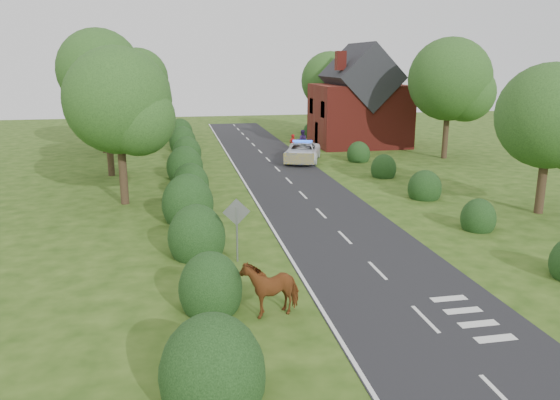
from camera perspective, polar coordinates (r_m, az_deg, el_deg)
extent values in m
plane|color=#264410|center=(20.77, 10.15, -7.31)|extent=(120.00, 120.00, 0.00)
cube|color=black|center=(34.56, 1.27, 1.68)|extent=(6.00, 70.00, 0.02)
cube|color=white|center=(14.41, 22.16, -18.47)|extent=(0.12, 1.80, 0.01)
cube|color=white|center=(17.42, 14.94, -11.90)|extent=(0.12, 1.80, 0.01)
cube|color=white|center=(20.76, 10.15, -7.25)|extent=(0.12, 1.80, 0.01)
cube|color=white|center=(24.30, 6.79, -3.89)|extent=(0.12, 1.80, 0.01)
cube|color=white|center=(27.97, 4.31, -1.38)|extent=(0.12, 1.80, 0.01)
cube|color=white|center=(31.71, 2.42, 0.54)|extent=(0.12, 1.80, 0.01)
cube|color=white|center=(35.51, 0.93, 2.05)|extent=(0.12, 1.80, 0.01)
cube|color=white|center=(39.35, -0.28, 3.27)|extent=(0.12, 1.80, 0.01)
cube|color=white|center=(43.22, -1.27, 4.27)|extent=(0.12, 1.80, 0.01)
cube|color=white|center=(47.12, -2.10, 5.10)|extent=(0.12, 1.80, 0.01)
cube|color=white|center=(51.02, -2.80, 5.81)|extent=(0.12, 1.80, 0.01)
cube|color=white|center=(54.95, -3.41, 6.41)|extent=(0.12, 1.80, 0.01)
cube|color=white|center=(58.88, -3.93, 6.93)|extent=(0.12, 1.80, 0.01)
cube|color=white|center=(62.82, -4.40, 7.39)|extent=(0.12, 1.80, 0.01)
cube|color=white|center=(66.77, -4.80, 7.79)|extent=(0.12, 1.80, 0.01)
cube|color=white|center=(34.07, -3.51, 1.50)|extent=(0.12, 70.00, 0.01)
cube|color=white|center=(16.91, 21.59, -13.31)|extent=(1.20, 0.35, 0.01)
cube|color=white|center=(17.58, 20.01, -12.06)|extent=(1.20, 0.35, 0.01)
cube|color=white|center=(18.27, 18.56, -10.89)|extent=(1.20, 0.35, 0.01)
cube|color=white|center=(18.98, 17.22, -9.81)|extent=(1.20, 0.35, 0.01)
ellipsoid|color=black|center=(12.91, -7.06, -17.65)|extent=(2.40, 2.52, 2.80)
ellipsoid|color=black|center=(17.41, -7.26, -9.22)|extent=(2.00, 2.10, 2.40)
ellipsoid|color=black|center=(22.05, -8.69, -3.91)|extent=(2.30, 2.41, 2.70)
ellipsoid|color=black|center=(26.82, -9.61, -0.46)|extent=(2.50, 2.62, 3.00)
ellipsoid|color=black|center=(31.72, -9.32, 1.59)|extent=(2.10, 2.20, 2.50)
ellipsoid|color=black|center=(36.59, -9.91, 3.40)|extent=(2.40, 2.52, 2.80)
ellipsoid|color=black|center=(42.51, -9.70, 4.84)|extent=(2.20, 2.31, 2.60)
ellipsoid|color=black|center=(48.44, -10.14, 6.00)|extent=(2.30, 2.41, 2.70)
ellipsoid|color=black|center=(54.38, -10.38, 6.91)|extent=(2.40, 2.52, 2.80)
ellipsoid|color=black|center=(26.76, 20.00, -1.85)|extent=(1.60, 1.68, 1.90)
ellipsoid|color=black|center=(31.94, 14.87, 1.18)|extent=(1.90, 2.00, 2.10)
ellipsoid|color=black|center=(37.27, 10.77, 3.21)|extent=(1.70, 1.78, 2.00)
ellipsoid|color=black|center=(42.91, 8.20, 4.76)|extent=(1.80, 1.89, 2.00)
ellipsoid|color=black|center=(56.12, 3.33, 7.12)|extent=(1.70, 1.78, 2.00)
cylinder|color=#332316|center=(30.60, -16.11, 3.22)|extent=(0.44, 0.44, 3.96)
sphere|color=#203E19|center=(30.15, -16.59, 9.95)|extent=(5.60, 5.60, 5.60)
sphere|color=#427829|center=(29.59, -14.66, 8.25)|extent=(3.92, 3.92, 3.92)
cylinder|color=#332316|center=(38.62, -17.37, 5.18)|extent=(0.44, 0.44, 3.74)
sphere|color=#203E19|center=(38.26, -17.75, 10.21)|extent=(5.60, 5.60, 5.60)
sphere|color=#427829|center=(37.67, -16.25, 8.96)|extent=(3.92, 3.92, 3.92)
cylinder|color=#332316|center=(48.57, -17.98, 7.55)|extent=(0.44, 0.44, 4.84)
sphere|color=#203E19|center=(48.30, -18.39, 12.73)|extent=(6.80, 6.80, 6.80)
sphere|color=#427829|center=(47.53, -16.93, 11.49)|extent=(4.76, 4.76, 4.76)
cylinder|color=#332316|center=(58.30, -14.38, 8.49)|extent=(0.44, 0.44, 4.18)
sphere|color=#203E19|center=(58.07, -14.61, 12.22)|extent=(6.00, 6.00, 6.00)
sphere|color=#427829|center=(57.45, -13.52, 11.32)|extent=(4.20, 4.20, 4.20)
cylinder|color=#332316|center=(30.63, 25.71, 1.95)|extent=(0.44, 0.44, 3.52)
sphere|color=#203E19|center=(30.19, 26.37, 7.88)|extent=(5.20, 5.20, 5.20)
cylinder|color=#332316|center=(45.54, 16.94, 6.94)|extent=(0.44, 0.44, 4.40)
sphere|color=#203E19|center=(45.24, 17.31, 11.96)|extent=(6.40, 6.40, 6.40)
sphere|color=#427829|center=(45.26, 18.87, 10.57)|extent=(4.48, 4.48, 4.48)
cylinder|color=#332316|center=(58.51, 5.16, 8.79)|extent=(0.44, 0.44, 3.96)
sphere|color=#203E19|center=(58.28, 5.25, 12.32)|extent=(6.00, 6.00, 6.00)
sphere|color=#427829|center=(58.04, 6.41, 11.39)|extent=(4.20, 4.20, 4.20)
cylinder|color=gray|center=(21.09, -4.53, -3.61)|extent=(0.08, 0.08, 2.20)
cube|color=gray|center=(20.83, -4.57, -1.26)|extent=(1.06, 0.04, 1.06)
cube|color=maroon|center=(51.00, 8.24, 8.76)|extent=(8.00, 7.00, 5.50)
cube|color=black|center=(50.79, 8.38, 12.63)|extent=(5.94, 7.40, 5.94)
cube|color=maroon|center=(48.09, 6.35, 14.28)|extent=(0.80, 0.80, 1.60)
imported|color=#602E12|center=(17.07, -0.99, -9.41)|extent=(2.20, 1.54, 1.42)
imported|color=white|center=(42.39, 2.36, 5.05)|extent=(4.09, 5.90, 1.50)
cube|color=yellow|center=(39.74, 1.97, 4.32)|extent=(2.13, 0.78, 0.82)
cube|color=blue|center=(42.27, 2.37, 6.16)|extent=(1.50, 0.75, 0.14)
imported|color=#9B1012|center=(45.95, 1.31, 5.87)|extent=(0.71, 0.64, 1.64)
imported|color=#36205B|center=(47.45, 2.33, 6.25)|extent=(1.03, 0.89, 1.82)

